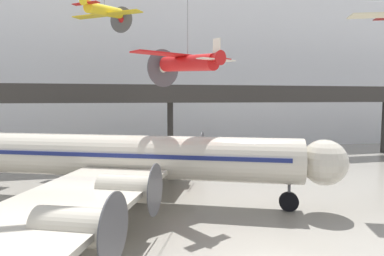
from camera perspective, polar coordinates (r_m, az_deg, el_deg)
hangar_back_wall at (r=50.59m, az=-5.61°, el=9.58°), size 140.00×3.00×23.28m
mezzanine_walkway at (r=39.65m, az=-3.42°, el=4.79°), size 110.00×3.20×9.08m
airliner_silver_main at (r=25.46m, az=-11.92°, el=-4.79°), size 29.88×35.14×9.27m
suspended_plane_yellow_lowwing at (r=37.98m, az=-14.36°, el=18.39°), size 7.21×6.68×5.10m
suspended_plane_red_highwing at (r=24.06m, az=-0.73°, el=10.90°), size 7.74×6.82×11.23m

